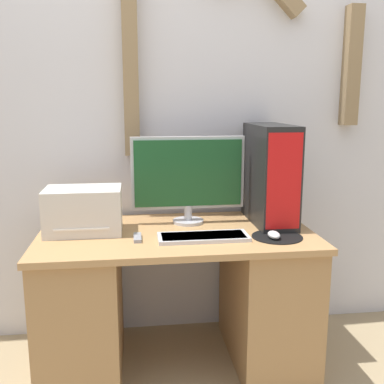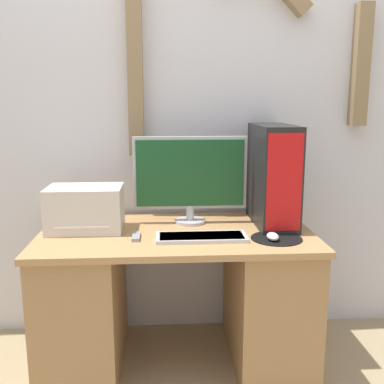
# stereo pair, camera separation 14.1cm
# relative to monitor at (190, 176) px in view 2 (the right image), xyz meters

# --- Properties ---
(wall_back) EXTENTS (6.40, 0.13, 2.70)m
(wall_back) POSITION_rel_monitor_xyz_m (-0.07, 0.26, 0.42)
(wall_back) COLOR silver
(wall_back) RESTS_ON ground_plane
(desk) EXTENTS (1.33, 0.72, 0.70)m
(desk) POSITION_rel_monitor_xyz_m (-0.08, -0.16, -0.59)
(desk) COLOR tan
(desk) RESTS_ON ground_plane
(monitor) EXTENTS (0.58, 0.16, 0.45)m
(monitor) POSITION_rel_monitor_xyz_m (0.00, 0.00, 0.00)
(monitor) COLOR #B7B7BC
(monitor) RESTS_ON desk
(keyboard) EXTENTS (0.42, 0.16, 0.02)m
(keyboard) POSITION_rel_monitor_xyz_m (0.04, -0.29, -0.24)
(keyboard) COLOR silver
(keyboard) RESTS_ON desk
(mousepad) EXTENTS (0.24, 0.24, 0.00)m
(mousepad) POSITION_rel_monitor_xyz_m (0.38, -0.31, -0.25)
(mousepad) COLOR black
(mousepad) RESTS_ON desk
(mouse) EXTENTS (0.05, 0.09, 0.03)m
(mouse) POSITION_rel_monitor_xyz_m (0.36, -0.34, -0.23)
(mouse) COLOR silver
(mouse) RESTS_ON mousepad
(computer_tower) EXTENTS (0.19, 0.45, 0.51)m
(computer_tower) POSITION_rel_monitor_xyz_m (0.42, -0.05, 0.01)
(computer_tower) COLOR black
(computer_tower) RESTS_ON desk
(printer) EXTENTS (0.36, 0.25, 0.22)m
(printer) POSITION_rel_monitor_xyz_m (-0.52, -0.11, -0.14)
(printer) COLOR beige
(printer) RESTS_ON desk
(remote_control) EXTENTS (0.04, 0.12, 0.02)m
(remote_control) POSITION_rel_monitor_xyz_m (-0.27, -0.26, -0.24)
(remote_control) COLOR gray
(remote_control) RESTS_ON desk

